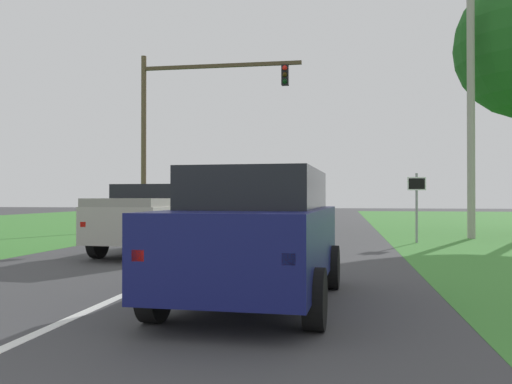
# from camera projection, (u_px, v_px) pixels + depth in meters

# --- Properties ---
(ground_plane) EXTENTS (120.00, 120.00, 0.00)m
(ground_plane) POSITION_uv_depth(u_px,v_px,m) (214.00, 255.00, 13.99)
(ground_plane) COLOR #424244
(red_suv_near) EXTENTS (2.35, 4.65, 1.93)m
(red_suv_near) POSITION_uv_depth(u_px,v_px,m) (257.00, 232.00, 7.72)
(red_suv_near) COLOR navy
(red_suv_near) RESTS_ON ground_plane
(pickup_truck_lead) EXTENTS (2.36, 5.28, 1.86)m
(pickup_truck_lead) POSITION_uv_depth(u_px,v_px,m) (157.00, 217.00, 14.52)
(pickup_truck_lead) COLOR #B7B2A8
(pickup_truck_lead) RESTS_ON ground_plane
(traffic_light) EXTENTS (7.52, 0.40, 8.14)m
(traffic_light) POSITION_uv_depth(u_px,v_px,m) (182.00, 114.00, 24.65)
(traffic_light) COLOR brown
(traffic_light) RESTS_ON ground_plane
(keep_moving_sign) EXTENTS (0.60, 0.09, 2.32)m
(keep_moving_sign) POSITION_uv_depth(u_px,v_px,m) (417.00, 198.00, 17.75)
(keep_moving_sign) COLOR gray
(keep_moving_sign) RESTS_ON ground_plane
(utility_pole_right) EXTENTS (0.28, 0.28, 8.85)m
(utility_pole_right) POSITION_uv_depth(u_px,v_px,m) (471.00, 118.00, 19.58)
(utility_pole_right) COLOR #9E998E
(utility_pole_right) RESTS_ON ground_plane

